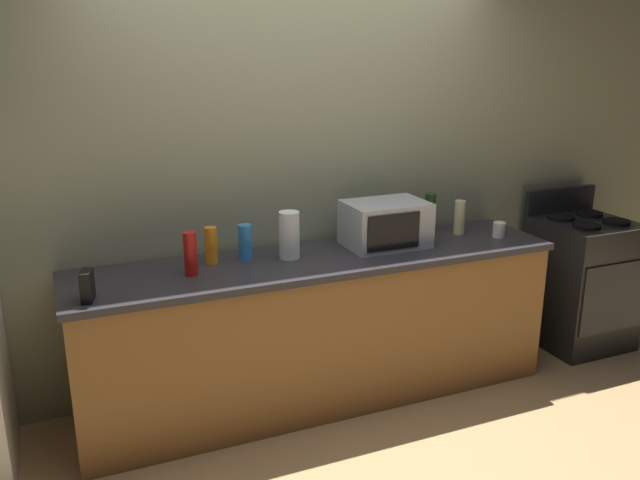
% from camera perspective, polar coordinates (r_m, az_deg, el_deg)
% --- Properties ---
extents(ground_plane, '(8.00, 8.00, 0.00)m').
position_cam_1_polar(ground_plane, '(3.80, 2.45, -16.28)').
color(ground_plane, tan).
extents(back_wall, '(6.40, 0.10, 2.70)m').
position_cam_1_polar(back_wall, '(3.99, -2.30, 6.38)').
color(back_wall, gray).
rests_on(back_wall, ground_plane).
extents(counter_run, '(2.84, 0.64, 0.90)m').
position_cam_1_polar(counter_run, '(3.90, -0.00, -7.74)').
color(counter_run, brown).
rests_on(counter_run, ground_plane).
extents(stove_range, '(0.60, 0.61, 1.08)m').
position_cam_1_polar(stove_range, '(4.97, 21.82, -3.37)').
color(stove_range, black).
rests_on(stove_range, ground_plane).
extents(microwave, '(0.48, 0.35, 0.27)m').
position_cam_1_polar(microwave, '(3.92, 5.75, 1.40)').
color(microwave, '#B7BABF').
rests_on(microwave, counter_run).
extents(paper_towel_roll, '(0.12, 0.12, 0.27)m').
position_cam_1_polar(paper_towel_roll, '(3.68, -2.70, 0.44)').
color(paper_towel_roll, white).
rests_on(paper_towel_roll, counter_run).
extents(cordless_phone, '(0.08, 0.12, 0.15)m').
position_cam_1_polar(cordless_phone, '(3.27, -19.68, -3.81)').
color(cordless_phone, black).
rests_on(cordless_phone, counter_run).
extents(bottle_dish_soap, '(0.07, 0.07, 0.21)m').
position_cam_1_polar(bottle_dish_soap, '(3.64, -9.49, -0.47)').
color(bottle_dish_soap, orange).
rests_on(bottle_dish_soap, counter_run).
extents(bottle_hand_soap, '(0.07, 0.07, 0.22)m').
position_cam_1_polar(bottle_hand_soap, '(4.25, 12.10, 1.95)').
color(bottle_hand_soap, beige).
rests_on(bottle_hand_soap, counter_run).
extents(bottle_hot_sauce, '(0.07, 0.07, 0.23)m').
position_cam_1_polar(bottle_hot_sauce, '(3.47, -11.25, -1.18)').
color(bottle_hot_sauce, red).
rests_on(bottle_hot_sauce, counter_run).
extents(bottle_spray_cleaner, '(0.08, 0.08, 0.20)m').
position_cam_1_polar(bottle_spray_cleaner, '(3.68, -6.54, -0.19)').
color(bottle_spray_cleaner, '#338CE5').
rests_on(bottle_spray_cleaner, counter_run).
extents(bottle_wine, '(0.07, 0.07, 0.25)m').
position_cam_1_polar(bottle_wine, '(4.27, 9.57, 2.38)').
color(bottle_wine, '#1E3F19').
rests_on(bottle_wine, counter_run).
extents(mug_white, '(0.08, 0.08, 0.10)m').
position_cam_1_polar(mug_white, '(4.25, 15.38, 0.87)').
color(mug_white, white).
rests_on(mug_white, counter_run).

